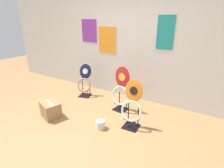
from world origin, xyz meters
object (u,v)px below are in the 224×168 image
object	(u,v)px
toilet_seat_display_crimson_swirl	(121,90)
storage_box	(51,110)
toilet_seat_display_orange_sun	(132,106)
toilet_seat_display_navy_moon	(85,81)
paint_can	(101,124)

from	to	relation	value
toilet_seat_display_crimson_swirl	storage_box	bearing A→B (deg)	-136.67
storage_box	toilet_seat_display_crimson_swirl	bearing A→B (deg)	43.33
storage_box	toilet_seat_display_orange_sun	bearing A→B (deg)	18.99
toilet_seat_display_orange_sun	toilet_seat_display_crimson_swirl	bearing A→B (deg)	135.99
toilet_seat_display_crimson_swirl	storage_box	world-z (taller)	toilet_seat_display_crimson_swirl
toilet_seat_display_navy_moon	toilet_seat_display_orange_sun	bearing A→B (deg)	-21.66
toilet_seat_display_orange_sun	toilet_seat_display_crimson_swirl	size ratio (longest dim) A/B	0.94
toilet_seat_display_crimson_swirl	toilet_seat_display_orange_sun	bearing A→B (deg)	-44.01
paint_can	storage_box	distance (m)	1.11
toilet_seat_display_navy_moon	paint_can	xyz separation A→B (m)	(1.17, -0.98, -0.30)
toilet_seat_display_orange_sun	paint_can	bearing A→B (deg)	-142.51
toilet_seat_display_orange_sun	paint_can	distance (m)	0.65
toilet_seat_display_navy_moon	storage_box	bearing A→B (deg)	-85.88
toilet_seat_display_orange_sun	storage_box	bearing A→B (deg)	-161.01
toilet_seat_display_crimson_swirl	storage_box	size ratio (longest dim) A/B	1.99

